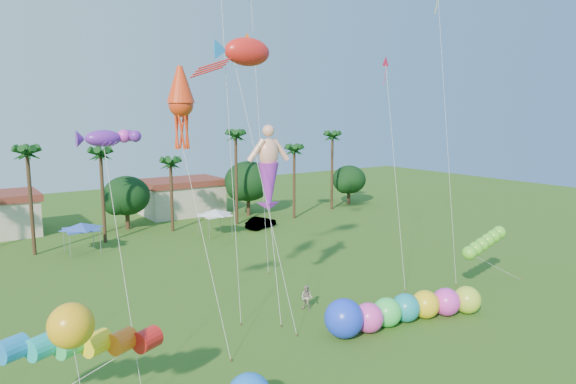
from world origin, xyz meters
TOP-DOWN VIEW (x-y plane):
  - tree_line at (3.57, 44.00)m, footprint 69.46×8.91m
  - buildings_row at (-3.09, 50.00)m, footprint 35.00×7.00m
  - tent_row at (-6.00, 36.33)m, footprint 31.00×4.00m
  - car_b at (14.21, 36.29)m, footprint 4.46×2.81m
  - spectator_b at (3.37, 12.57)m, footprint 1.01×1.08m
  - caterpillar_inflatable at (6.81, 7.08)m, footprint 11.88×4.25m
  - rainbow_tube at (-11.77, 7.13)m, footprint 9.98×2.90m
  - green_worm at (15.16, 8.02)m, footprint 9.57×3.31m
  - orange_ball_kite at (-13.44, 5.32)m, footprint 2.35×2.35m
  - merman_kite at (1.44, 14.42)m, footprint 2.72×4.45m
  - fish_kite at (0.36, 15.25)m, footprint 4.99×6.75m
  - squid_kite at (-5.10, 13.63)m, footprint 1.90×5.77m
  - lobster_kite at (-10.00, 12.20)m, footprint 3.20×4.14m
  - delta_kite_red at (12.38, 14.43)m, footprint 1.22×3.68m

SIDE VIEW (x-z plane):
  - car_b at x=14.21m, z-range 0.00..1.39m
  - spectator_b at x=3.37m, z-range 0.00..1.77m
  - caterpillar_inflatable at x=6.81m, z-range -0.20..2.23m
  - buildings_row at x=-3.09m, z-range 0.00..4.00m
  - tent_row at x=-6.00m, z-range 2.45..3.05m
  - green_worm at x=15.16m, z-range 1.32..5.25m
  - rainbow_tube at x=-11.77m, z-range 1.41..5.28m
  - tree_line at x=3.57m, z-range -1.22..9.78m
  - orange_ball_kite at x=-13.44m, z-range 2.33..8.76m
  - merman_kite at x=1.44m, z-range 3.39..15.77m
  - lobster_kite at x=-10.00m, z-range 5.88..18.89m
  - squid_kite at x=-5.10m, z-range 5.92..22.39m
  - delta_kite_red at x=12.38m, z-range 8.05..26.11m
  - fish_kite at x=0.36m, z-range 8.31..27.00m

